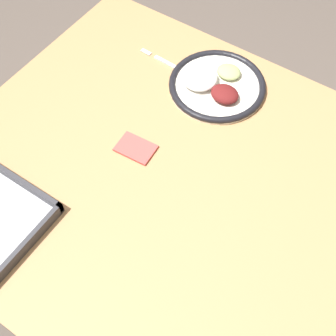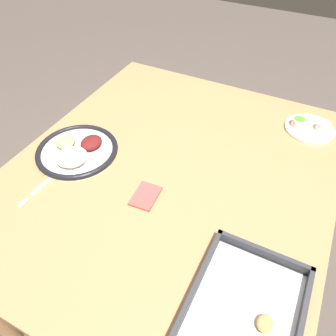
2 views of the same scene
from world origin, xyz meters
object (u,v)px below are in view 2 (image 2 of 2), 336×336
fork (44,185)px  saucer_plate (310,127)px  napkin (146,196)px  dinner_plate (77,151)px  baking_tray (238,334)px

fork → saucer_plate: saucer_plate is taller
fork → napkin: (-0.10, 0.32, 0.00)m
napkin → dinner_plate: bearing=-101.8°
baking_tray → dinner_plate: bearing=-115.2°
saucer_plate → napkin: (0.57, -0.39, -0.01)m
saucer_plate → baking_tray: 0.83m
saucer_plate → napkin: size_ratio=1.72×
napkin → saucer_plate: bearing=145.6°
dinner_plate → baking_tray: (0.33, 0.69, -0.00)m
dinner_plate → fork: bearing=-1.3°
dinner_plate → baking_tray: size_ratio=0.71×
fork → napkin: bearing=110.8°
saucer_plate → dinner_plate: bearing=-54.2°
saucer_plate → napkin: bearing=-34.4°
saucer_plate → baking_tray: (0.83, -0.01, -0.00)m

